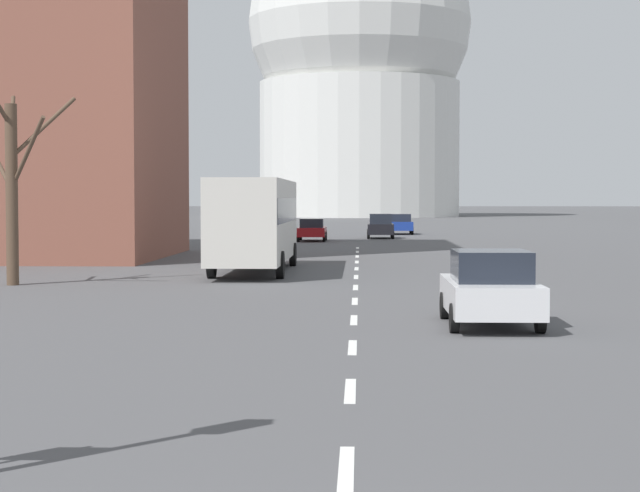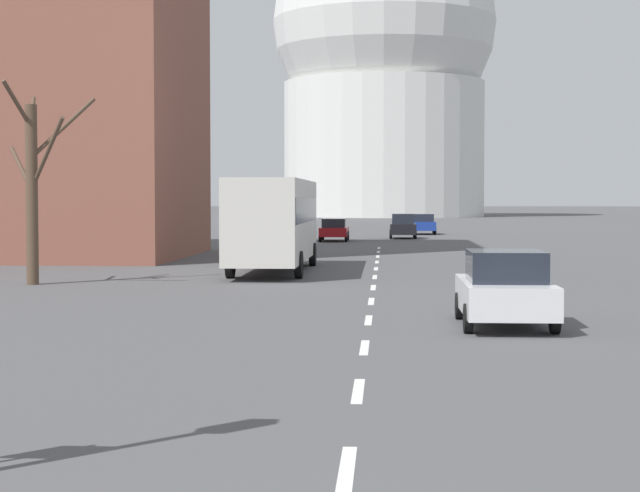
{
  "view_description": "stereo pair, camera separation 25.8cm",
  "coord_description": "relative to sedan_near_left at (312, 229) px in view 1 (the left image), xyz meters",
  "views": [
    {
      "loc": [
        0.14,
        -5.98,
        2.77
      ],
      "look_at": [
        -0.26,
        4.61,
        2.3
      ],
      "focal_mm": 60.0,
      "sensor_mm": 36.0,
      "label": 1
    },
    {
      "loc": [
        0.39,
        -5.97,
        2.77
      ],
      "look_at": [
        -0.26,
        4.61,
        2.3
      ],
      "focal_mm": 60.0,
      "sensor_mm": 36.0,
      "label": 2
    }
  ],
  "objects": [
    {
      "name": "sedan_far_left",
      "position": [
        6.31,
        13.95,
        0.05
      ],
      "size": [
        1.94,
        4.36,
        1.6
      ],
      "color": "navy",
      "rests_on": "ground_plane"
    },
    {
      "name": "lane_stripe_4",
      "position": [
        3.01,
        -41.24,
        -0.76
      ],
      "size": [
        0.16,
        2.0,
        0.01
      ],
      "primitive_type": "cube",
      "color": "silver",
      "rests_on": "ground_plane"
    },
    {
      "name": "bare_tree_left_near",
      "position": [
        -7.95,
        -36.22,
        2.51
      ],
      "size": [
        2.91,
        2.74,
        6.5
      ],
      "color": "brown",
      "rests_on": "ground_plane"
    },
    {
      "name": "lane_stripe_0",
      "position": [
        3.01,
        -59.24,
        -0.76
      ],
      "size": [
        0.16,
        2.0,
        0.01
      ],
      "primitive_type": "cube",
      "color": "silver",
      "rests_on": "ground_plane"
    },
    {
      "name": "sedan_mid_centre",
      "position": [
        4.58,
        4.88,
        0.09
      ],
      "size": [
        1.86,
        4.05,
        1.73
      ],
      "color": "black",
      "rests_on": "ground_plane"
    },
    {
      "name": "lane_stripe_9",
      "position": [
        3.01,
        -18.74,
        -0.76
      ],
      "size": [
        0.16,
        2.0,
        0.01
      ],
      "primitive_type": "cube",
      "color": "silver",
      "rests_on": "ground_plane"
    },
    {
      "name": "lane_stripe_7",
      "position": [
        3.01,
        -27.74,
        -0.76
      ],
      "size": [
        0.16,
        2.0,
        0.01
      ],
      "primitive_type": "cube",
      "color": "silver",
      "rests_on": "ground_plane"
    },
    {
      "name": "lane_stripe_6",
      "position": [
        3.01,
        -32.24,
        -0.76
      ],
      "size": [
        0.16,
        2.0,
        0.01
      ],
      "primitive_type": "cube",
      "color": "silver",
      "rests_on": "ground_plane"
    },
    {
      "name": "sedan_near_right",
      "position": [
        5.99,
        -46.74,
        0.06
      ],
      "size": [
        1.95,
        4.21,
        1.66
      ],
      "color": "silver",
      "rests_on": "ground_plane"
    },
    {
      "name": "lane_stripe_5",
      "position": [
        3.01,
        -36.74,
        -0.76
      ],
      "size": [
        0.16,
        2.0,
        0.01
      ],
      "primitive_type": "cube",
      "color": "silver",
      "rests_on": "ground_plane"
    },
    {
      "name": "capitol_dome",
      "position": [
        3.01,
        99.97,
        23.43
      ],
      "size": [
        35.16,
        35.16,
        49.67
      ],
      "color": "silver",
      "rests_on": "ground_plane"
    },
    {
      "name": "lane_stripe_11",
      "position": [
        3.01,
        -9.74,
        -0.76
      ],
      "size": [
        0.16,
        2.0,
        0.01
      ],
      "primitive_type": "cube",
      "color": "silver",
      "rests_on": "ground_plane"
    },
    {
      "name": "lane_stripe_2",
      "position": [
        3.01,
        -50.24,
        -0.76
      ],
      "size": [
        0.16,
        2.0,
        0.01
      ],
      "primitive_type": "cube",
      "color": "silver",
      "rests_on": "ground_plane"
    },
    {
      "name": "lane_stripe_10",
      "position": [
        3.01,
        -14.24,
        -0.76
      ],
      "size": [
        0.16,
        2.0,
        0.01
      ],
      "primitive_type": "cube",
      "color": "silver",
      "rests_on": "ground_plane"
    },
    {
      "name": "lane_stripe_8",
      "position": [
        3.01,
        -23.24,
        -0.76
      ],
      "size": [
        0.16,
        2.0,
        0.01
      ],
      "primitive_type": "cube",
      "color": "silver",
      "rests_on": "ground_plane"
    },
    {
      "name": "city_bus",
      "position": [
        -0.82,
        -29.85,
        1.28
      ],
      "size": [
        2.66,
        10.8,
        3.48
      ],
      "color": "beige",
      "rests_on": "ground_plane"
    },
    {
      "name": "sedan_near_left",
      "position": [
        0.0,
        0.0,
        0.0
      ],
      "size": [
        1.86,
        4.48,
        1.49
      ],
      "color": "maroon",
      "rests_on": "ground_plane"
    },
    {
      "name": "lane_stripe_1",
      "position": [
        3.01,
        -54.74,
        -0.76
      ],
      "size": [
        0.16,
        2.0,
        0.01
      ],
      "primitive_type": "cube",
      "color": "silver",
      "rests_on": "ground_plane"
    },
    {
      "name": "lane_stripe_3",
      "position": [
        3.01,
        -45.74,
        -0.76
      ],
      "size": [
        0.16,
        2.0,
        0.01
      ],
      "primitive_type": "cube",
      "color": "silver",
      "rests_on": "ground_plane"
    }
  ]
}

